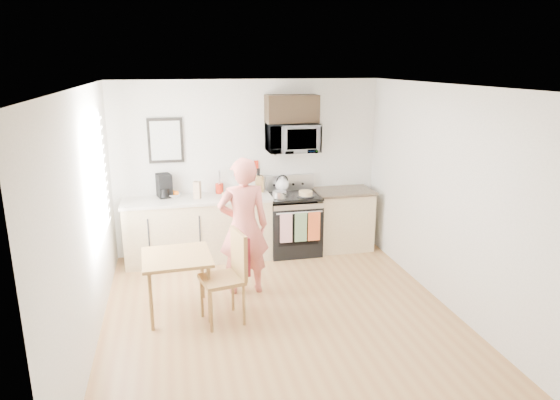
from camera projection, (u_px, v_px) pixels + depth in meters
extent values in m
plane|color=#96643A|center=(281.00, 317.00, 5.74)|extent=(4.60, 4.60, 0.00)
cube|color=silver|center=(248.00, 167.00, 7.55)|extent=(4.00, 0.04, 2.60)
cube|color=silver|center=(359.00, 308.00, 3.23)|extent=(4.00, 0.04, 2.60)
cube|color=silver|center=(86.00, 222.00, 4.97)|extent=(0.04, 4.60, 2.60)
cube|color=silver|center=(449.00, 199.00, 5.81)|extent=(0.04, 4.60, 2.60)
cube|color=white|center=(282.00, 86.00, 5.04)|extent=(4.00, 4.60, 0.04)
cube|color=silver|center=(96.00, 179.00, 5.66)|extent=(0.02, 1.40, 1.50)
cube|color=white|center=(97.00, 179.00, 5.67)|extent=(0.01, 1.30, 1.40)
cube|color=tan|center=(199.00, 230.00, 7.33)|extent=(2.10, 0.60, 0.90)
cube|color=beige|center=(197.00, 199.00, 7.21)|extent=(2.14, 0.64, 0.04)
cube|color=tan|center=(343.00, 220.00, 7.80)|extent=(0.84, 0.60, 0.90)
cube|color=black|center=(344.00, 191.00, 7.67)|extent=(0.88, 0.64, 0.04)
cube|color=black|center=(293.00, 228.00, 7.62)|extent=(0.76, 0.65, 0.77)
cube|color=black|center=(299.00, 231.00, 7.31)|extent=(0.61, 0.02, 0.45)
cube|color=silver|center=(299.00, 209.00, 7.22)|extent=(0.74, 0.02, 0.14)
cylinder|color=silver|center=(300.00, 213.00, 7.19)|extent=(0.68, 0.02, 0.02)
cube|color=black|center=(294.00, 196.00, 7.49)|extent=(0.76, 0.65, 0.04)
cube|color=silver|center=(289.00, 182.00, 7.71)|extent=(0.76, 0.08, 0.24)
cube|color=white|center=(286.00, 228.00, 7.20)|extent=(0.18, 0.02, 0.44)
cube|color=#5F7B52|center=(301.00, 227.00, 7.25)|extent=(0.18, 0.02, 0.44)
cube|color=#BB561C|center=(314.00, 226.00, 7.29)|extent=(0.18, 0.02, 0.44)
imported|color=silver|center=(292.00, 138.00, 7.36)|extent=(0.76, 0.51, 0.42)
cube|color=black|center=(292.00, 109.00, 7.29)|extent=(0.76, 0.35, 0.40)
cube|color=black|center=(166.00, 140.00, 7.17)|extent=(0.50, 0.03, 0.65)
cube|color=#AEB5AB|center=(166.00, 141.00, 7.15)|extent=(0.42, 0.01, 0.56)
cube|color=#B1200F|center=(252.00, 167.00, 7.55)|extent=(0.20, 0.02, 0.20)
imported|color=#C14235|center=(244.00, 227.00, 6.17)|extent=(0.64, 0.42, 1.74)
cube|color=brown|center=(177.00, 257.00, 5.66)|extent=(0.76, 0.76, 0.04)
cylinder|color=brown|center=(151.00, 302.00, 5.38)|extent=(0.04, 0.04, 0.68)
cylinder|color=brown|center=(209.00, 295.00, 5.55)|extent=(0.04, 0.04, 0.68)
cylinder|color=brown|center=(149.00, 278.00, 5.97)|extent=(0.04, 0.04, 0.68)
cylinder|color=brown|center=(202.00, 272.00, 6.13)|extent=(0.04, 0.04, 0.68)
cube|color=brown|center=(222.00, 280.00, 5.53)|extent=(0.52, 0.52, 0.04)
cube|color=brown|center=(239.00, 254.00, 5.54)|extent=(0.13, 0.44, 0.53)
cube|color=#5A0F1D|center=(241.00, 252.00, 5.55)|extent=(0.15, 0.40, 0.44)
cylinder|color=brown|center=(211.00, 312.00, 5.36)|extent=(0.04, 0.04, 0.48)
cylinder|color=brown|center=(244.00, 305.00, 5.51)|extent=(0.04, 0.04, 0.48)
cylinder|color=brown|center=(202.00, 297.00, 5.69)|extent=(0.04, 0.04, 0.48)
cylinder|color=brown|center=(233.00, 291.00, 5.84)|extent=(0.04, 0.04, 0.48)
cube|color=brown|center=(259.00, 184.00, 7.54)|extent=(0.12, 0.16, 0.24)
cylinder|color=#B1200F|center=(219.00, 188.00, 7.45)|extent=(0.12, 0.12, 0.15)
imported|color=white|center=(175.00, 195.00, 7.27)|extent=(0.24, 0.24, 0.05)
cube|color=tan|center=(197.00, 190.00, 7.16)|extent=(0.12, 0.12, 0.25)
cube|color=black|center=(164.00, 185.00, 7.23)|extent=(0.24, 0.27, 0.34)
cylinder|color=black|center=(165.00, 193.00, 7.15)|extent=(0.13, 0.13, 0.13)
cube|color=tan|center=(233.00, 196.00, 7.09)|extent=(0.30, 0.17, 0.11)
cylinder|color=black|center=(306.00, 196.00, 7.36)|extent=(0.25, 0.25, 0.01)
cylinder|color=tan|center=(306.00, 193.00, 7.35)|extent=(0.20, 0.20, 0.07)
sphere|color=white|center=(282.00, 185.00, 7.59)|extent=(0.21, 0.21, 0.21)
cone|color=white|center=(282.00, 178.00, 7.56)|extent=(0.07, 0.07, 0.07)
torus|color=black|center=(282.00, 181.00, 7.57)|extent=(0.19, 0.02, 0.19)
cylinder|color=silver|center=(279.00, 195.00, 7.25)|extent=(0.20, 0.20, 0.10)
cylinder|color=black|center=(285.00, 194.00, 7.12)|extent=(0.08, 0.18, 0.02)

